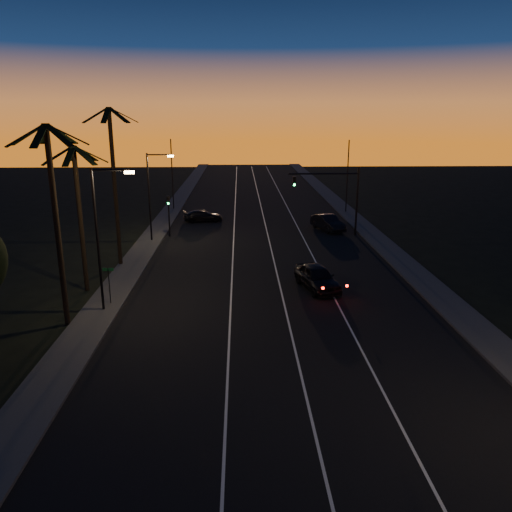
{
  "coord_description": "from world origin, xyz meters",
  "views": [
    {
      "loc": [
        -2.34,
        -9.62,
        11.98
      ],
      "look_at": [
        -1.26,
        23.47,
        2.55
      ],
      "focal_mm": 35.0,
      "sensor_mm": 36.0,
      "label": 1
    }
  ],
  "objects_px": {
    "lead_car": "(317,277)",
    "right_car": "(328,223)",
    "cross_car": "(203,216)",
    "signal_mast": "(334,189)"
  },
  "relations": [
    {
      "from": "signal_mast",
      "to": "right_car",
      "type": "distance_m",
      "value": 4.59
    },
    {
      "from": "signal_mast",
      "to": "lead_car",
      "type": "xyz_separation_m",
      "value": [
        -4.05,
        -16.2,
        -3.92
      ]
    },
    {
      "from": "signal_mast",
      "to": "cross_car",
      "type": "bearing_deg",
      "value": 152.15
    },
    {
      "from": "lead_car",
      "to": "right_car",
      "type": "xyz_separation_m",
      "value": [
        3.95,
        18.53,
        -0.04
      ]
    },
    {
      "from": "cross_car",
      "to": "signal_mast",
      "type": "bearing_deg",
      "value": -27.85
    },
    {
      "from": "signal_mast",
      "to": "cross_car",
      "type": "distance_m",
      "value": 16.1
    },
    {
      "from": "signal_mast",
      "to": "lead_car",
      "type": "bearing_deg",
      "value": -104.03
    },
    {
      "from": "signal_mast",
      "to": "cross_car",
      "type": "relative_size",
      "value": 1.51
    },
    {
      "from": "signal_mast",
      "to": "lead_car",
      "type": "distance_m",
      "value": 17.16
    },
    {
      "from": "right_car",
      "to": "cross_car",
      "type": "xyz_separation_m",
      "value": [
        -13.67,
        4.95,
        -0.16
      ]
    }
  ]
}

